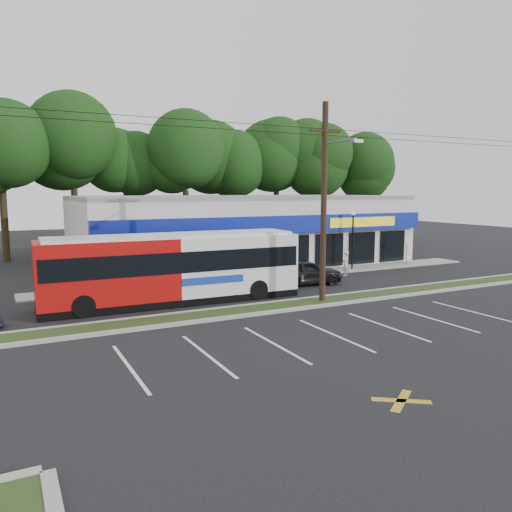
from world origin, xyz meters
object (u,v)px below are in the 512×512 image
object	(u,v)px
metrobus	(174,266)
pedestrian_a	(345,264)
pedestrian_b	(270,267)
sign_post	(407,245)
utility_pole	(322,196)
car_dark	(304,272)
lamp_post	(353,233)

from	to	relation	value
metrobus	pedestrian_a	xyz separation A→B (m)	(12.73, 2.45, -1.03)
metrobus	pedestrian_b	bearing A→B (deg)	22.66
metrobus	pedestrian_a	size ratio (longest dim) A/B	7.88
sign_post	pedestrian_b	world-z (taller)	sign_post
utility_pole	pedestrian_b	distance (m)	7.79
metrobus	car_dark	bearing A→B (deg)	8.18
pedestrian_a	car_dark	bearing A→B (deg)	-13.52
sign_post	car_dark	distance (m)	11.67
sign_post	utility_pole	bearing A→B (deg)	-149.85
car_dark	utility_pole	bearing A→B (deg)	160.80
sign_post	pedestrian_a	world-z (taller)	sign_post
utility_pole	metrobus	xyz separation A→B (m)	(-6.56, 3.57, -3.55)
lamp_post	pedestrian_a	world-z (taller)	lamp_post
pedestrian_a	sign_post	bearing A→B (deg)	160.55
metrobus	pedestrian_b	world-z (taller)	metrobus
metrobus	utility_pole	bearing A→B (deg)	-27.12
utility_pole	sign_post	size ratio (longest dim) A/B	22.47
metrobus	pedestrian_a	distance (m)	13.00
metrobus	pedestrian_a	world-z (taller)	metrobus
sign_post	metrobus	world-z (taller)	metrobus
metrobus	car_dark	size ratio (longest dim) A/B	2.81
car_dark	metrobus	bearing A→B (deg)	100.50
lamp_post	pedestrian_a	size ratio (longest dim) A/B	2.54
utility_pole	lamp_post	size ratio (longest dim) A/B	11.76
utility_pole	metrobus	world-z (taller)	utility_pole
pedestrian_b	sign_post	bearing A→B (deg)	-145.89
lamp_post	metrobus	bearing A→B (deg)	-163.72
metrobus	car_dark	world-z (taller)	metrobus
pedestrian_a	pedestrian_b	distance (m)	5.60
car_dark	pedestrian_b	world-z (taller)	pedestrian_b
sign_post	metrobus	distance (m)	20.14
lamp_post	pedestrian_a	bearing A→B (deg)	-137.28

